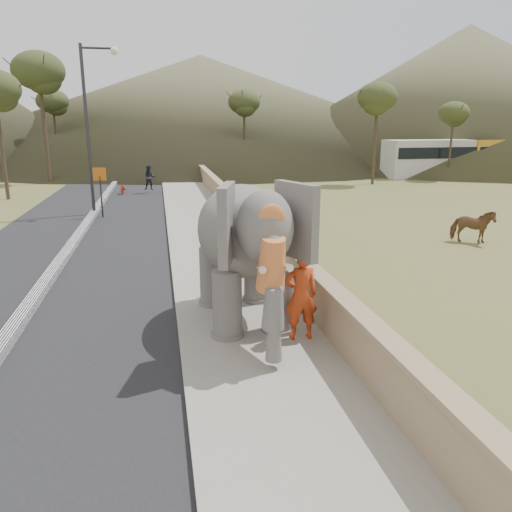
% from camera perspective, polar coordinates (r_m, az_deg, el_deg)
% --- Properties ---
extents(ground, '(160.00, 160.00, 0.00)m').
position_cam_1_polar(ground, '(8.35, 2.93, -17.09)').
color(ground, olive).
rests_on(ground, ground).
extents(road, '(7.00, 120.00, 0.03)m').
position_cam_1_polar(road, '(17.73, -21.18, -0.51)').
color(road, black).
rests_on(road, ground).
extents(median, '(0.35, 120.00, 0.22)m').
position_cam_1_polar(median, '(17.71, -21.20, -0.22)').
color(median, black).
rests_on(median, ground).
extents(walkway, '(3.00, 120.00, 0.15)m').
position_cam_1_polar(walkway, '(17.50, -4.91, 0.47)').
color(walkway, '#9E9687').
rests_on(walkway, ground).
extents(parapet, '(0.30, 120.00, 1.10)m').
position_cam_1_polar(parapet, '(17.63, 0.40, 2.22)').
color(parapet, tan).
rests_on(parapet, ground).
extents(lamppost, '(1.76, 0.36, 8.00)m').
position_cam_1_polar(lamppost, '(25.90, -18.16, 15.20)').
color(lamppost, '#333338').
rests_on(lamppost, ground).
extents(signboard, '(0.60, 0.08, 2.40)m').
position_cam_1_polar(signboard, '(25.11, -17.37, 7.88)').
color(signboard, '#2D2D33').
rests_on(signboard, ground).
extents(cow, '(1.68, 1.37, 1.30)m').
position_cam_1_polar(cow, '(20.60, 23.49, 3.11)').
color(cow, brown).
rests_on(cow, ground).
extents(distant_car, '(4.53, 2.78, 1.44)m').
position_cam_1_polar(distant_car, '(47.09, 10.86, 10.14)').
color(distant_car, silver).
rests_on(distant_car, ground).
extents(bus_white, '(11.13, 3.15, 3.10)m').
position_cam_1_polar(bus_white, '(46.11, 20.90, 10.38)').
color(bus_white, beige).
rests_on(bus_white, ground).
extents(hill_right, '(56.00, 56.00, 16.00)m').
position_cam_1_polar(hill_right, '(70.02, 22.67, 16.75)').
color(hill_right, brown).
rests_on(hill_right, ground).
extents(hill_far, '(80.00, 80.00, 14.00)m').
position_cam_1_polar(hill_far, '(77.20, -6.23, 16.74)').
color(hill_far, brown).
rests_on(hill_far, ground).
extents(elephant_and_man, '(2.49, 4.47, 3.17)m').
position_cam_1_polar(elephant_and_man, '(11.00, -1.40, 0.69)').
color(elephant_and_man, slate).
rests_on(elephant_and_man, ground).
extents(motorcyclist, '(2.40, 1.58, 1.83)m').
position_cam_1_polar(motorcyclist, '(33.39, -13.49, 8.16)').
color(motorcyclist, maroon).
rests_on(motorcyclist, ground).
extents(trees, '(48.49, 42.47, 9.73)m').
position_cam_1_polar(trees, '(35.03, -5.79, 14.15)').
color(trees, '#473828').
rests_on(trees, ground).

